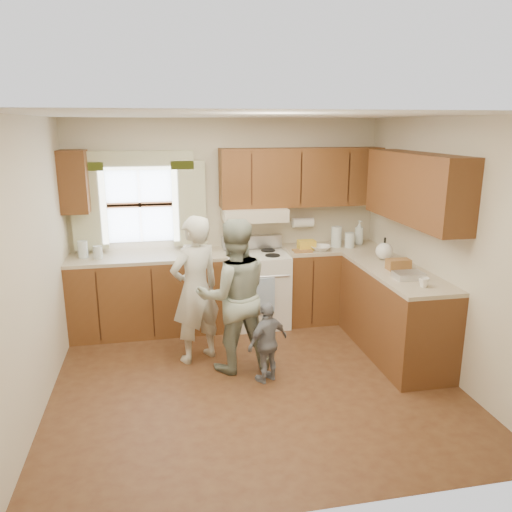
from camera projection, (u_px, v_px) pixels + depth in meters
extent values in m
plane|color=#472616|center=(254.00, 380.00, 4.88)|extent=(3.80, 3.80, 0.00)
plane|color=white|center=(254.00, 115.00, 4.24)|extent=(3.80, 3.80, 0.00)
plane|color=beige|center=(227.00, 222.00, 6.22)|extent=(3.80, 0.00, 3.80)
plane|color=beige|center=(311.00, 333.00, 2.90)|extent=(3.80, 0.00, 3.80)
plane|color=beige|center=(33.00, 268.00, 4.20)|extent=(0.00, 3.50, 3.50)
plane|color=beige|center=(443.00, 247.00, 4.91)|extent=(0.00, 3.50, 3.50)
cube|color=#4A280F|center=(150.00, 295.00, 5.95)|extent=(1.82, 0.60, 0.90)
cube|color=#4A280F|center=(331.00, 284.00, 6.38)|extent=(1.22, 0.60, 0.90)
cube|color=#3C240E|center=(394.00, 314.00, 5.37)|extent=(0.60, 1.65, 0.90)
cube|color=#C3AF92|center=(147.00, 257.00, 5.83)|extent=(1.82, 0.60, 0.04)
cube|color=#C3AF92|center=(333.00, 248.00, 6.26)|extent=(1.22, 0.60, 0.04)
cube|color=#C3AF92|center=(397.00, 272.00, 5.25)|extent=(0.60, 1.65, 0.04)
cube|color=#4A280F|center=(301.00, 177.00, 6.09)|extent=(2.00, 0.33, 0.70)
cube|color=#3C240E|center=(74.00, 182.00, 5.59)|extent=(0.30, 0.33, 0.70)
cube|color=#3C240E|center=(416.00, 188.00, 5.05)|extent=(0.33, 1.65, 0.70)
cube|color=beige|center=(254.00, 214.00, 6.02)|extent=(0.76, 0.45, 0.15)
cube|color=silver|center=(140.00, 204.00, 5.94)|extent=(0.90, 0.03, 0.90)
cube|color=#FAF549|center=(89.00, 207.00, 5.78)|extent=(0.40, 0.05, 1.02)
cube|color=#FAF549|center=(189.00, 204.00, 6.00)|extent=(0.40, 0.05, 1.02)
cube|color=#FAF549|center=(137.00, 160.00, 5.76)|extent=(1.30, 0.05, 0.22)
cylinder|color=white|center=(303.00, 223.00, 6.31)|extent=(0.27, 0.12, 0.12)
imported|color=silver|center=(188.00, 249.00, 5.93)|extent=(0.16, 0.16, 0.10)
imported|color=silver|center=(359.00, 232.00, 6.33)|extent=(0.13, 0.13, 0.31)
imported|color=silver|center=(321.00, 248.00, 6.05)|extent=(0.30, 0.30, 0.06)
imported|color=silver|center=(424.00, 282.00, 4.68)|extent=(0.11, 0.11, 0.09)
cylinder|color=silver|center=(83.00, 249.00, 5.71)|extent=(0.11, 0.11, 0.20)
cylinder|color=silver|center=(98.00, 252.00, 5.68)|extent=(0.10, 0.10, 0.15)
cube|color=olive|center=(302.00, 251.00, 6.00)|extent=(0.22, 0.17, 0.02)
cube|color=gold|center=(307.00, 245.00, 6.09)|extent=(0.21, 0.15, 0.11)
cylinder|color=silver|center=(336.00, 237.00, 6.22)|extent=(0.13, 0.13, 0.25)
cylinder|color=silver|center=(350.00, 240.00, 6.18)|extent=(0.12, 0.12, 0.19)
sphere|color=silver|center=(384.00, 251.00, 5.63)|extent=(0.19, 0.19, 0.19)
cube|color=olive|center=(398.00, 264.00, 5.26)|extent=(0.24, 0.13, 0.11)
cube|color=silver|center=(409.00, 275.00, 4.95)|extent=(0.28, 0.20, 0.07)
cube|color=silver|center=(256.00, 289.00, 6.17)|extent=(0.76, 0.64, 0.90)
cube|color=#B7B7BC|center=(252.00, 242.00, 6.28)|extent=(0.76, 0.10, 0.16)
cylinder|color=#B7B7BC|center=(261.00, 277.00, 5.81)|extent=(0.68, 0.03, 0.03)
cube|color=teal|center=(266.00, 295.00, 5.85)|extent=(0.22, 0.02, 0.42)
cylinder|color=black|center=(240.00, 252.00, 6.14)|extent=(0.18, 0.18, 0.01)
cylinder|color=black|center=(268.00, 250.00, 6.21)|extent=(0.18, 0.18, 0.01)
cylinder|color=black|center=(243.00, 257.00, 5.90)|extent=(0.18, 0.18, 0.01)
cylinder|color=black|center=(273.00, 255.00, 5.97)|extent=(0.18, 0.18, 0.01)
imported|color=beige|center=(195.00, 290.00, 5.13)|extent=(0.67, 0.59, 1.55)
imported|color=#23372E|center=(234.00, 296.00, 4.94)|extent=(0.80, 0.64, 1.56)
imported|color=gray|center=(268.00, 342.00, 4.78)|extent=(0.51, 0.40, 0.80)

